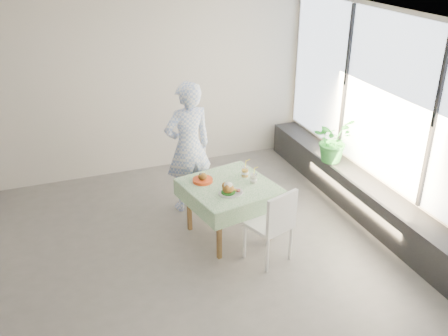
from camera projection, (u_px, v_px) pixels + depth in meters
name	position (u px, v px, depth m)	size (l,w,h in m)	color
floor	(170.00, 252.00, 6.24)	(6.00, 6.00, 0.00)	#5D5A58
ceiling	(157.00, 23.00, 5.02)	(6.00, 6.00, 0.00)	white
wall_back	(124.00, 89.00, 7.74)	(6.00, 0.02, 2.80)	beige
wall_front	(254.00, 283.00, 3.53)	(6.00, 0.02, 2.80)	beige
wall_right	(385.00, 118.00, 6.59)	(0.02, 5.00, 2.80)	beige
window_pane	(386.00, 100.00, 6.47)	(0.01, 4.80, 2.18)	#D1E0F9
window_ledge	(362.00, 196.00, 7.03)	(0.40, 4.80, 0.50)	black
cafe_table	(229.00, 204.00, 6.41)	(1.22, 1.22, 0.74)	brown
chair_far	(206.00, 190.00, 7.15)	(0.57, 0.57, 0.88)	white
chair_near	(269.00, 238.00, 5.99)	(0.58, 0.58, 0.97)	white
diner	(188.00, 147.00, 6.86)	(0.68, 0.45, 1.87)	#8EA9E3
main_dish	(229.00, 190.00, 6.05)	(0.31, 0.31, 0.16)	white
juice_cup_orange	(245.00, 172.00, 6.46)	(0.10, 0.10, 0.28)	white
juice_cup_lemonade	(254.00, 179.00, 6.31)	(0.09, 0.09, 0.25)	white
second_dish	(203.00, 179.00, 6.35)	(0.26, 0.26, 0.12)	#C13A13
potted_plant	(333.00, 140.00, 7.37)	(0.60, 0.52, 0.66)	#2C8433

